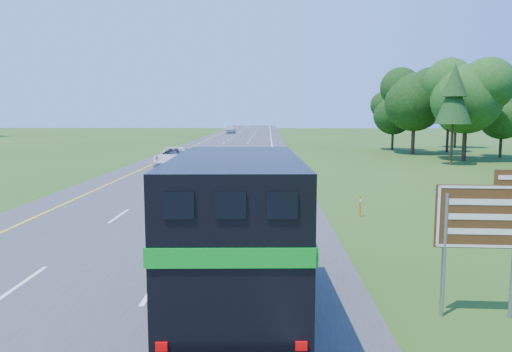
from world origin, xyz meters
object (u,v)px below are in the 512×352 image
object	(u,v)px
horse_truck	(237,229)
white_suv	(175,157)
far_car	(231,129)
exit_sign	(482,222)

from	to	relation	value
horse_truck	white_suv	bearing A→B (deg)	101.14
horse_truck	white_suv	size ratio (longest dim) A/B	1.37
far_car	exit_sign	bearing A→B (deg)	-82.49
horse_truck	far_car	distance (m)	102.03
horse_truck	far_car	bearing A→B (deg)	92.37
exit_sign	far_car	bearing A→B (deg)	100.17
exit_sign	white_suv	bearing A→B (deg)	115.07
white_suv	exit_sign	bearing A→B (deg)	-67.44
white_suv	far_car	world-z (taller)	white_suv
white_suv	far_car	bearing A→B (deg)	90.66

